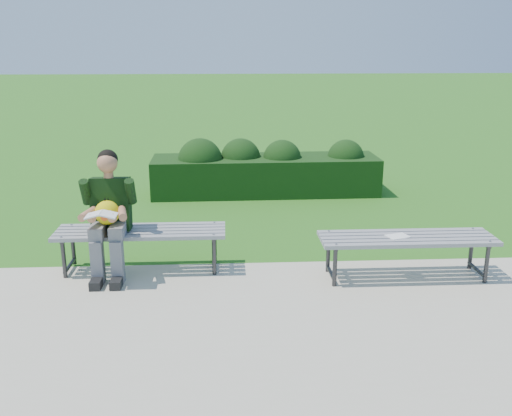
% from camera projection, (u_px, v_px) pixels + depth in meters
% --- Properties ---
extents(ground, '(80.00, 80.00, 0.00)m').
position_uv_depth(ground, '(254.00, 265.00, 6.38)').
color(ground, '#1F7D15').
rests_on(ground, ground).
extents(walkway, '(30.00, 3.50, 0.02)m').
position_uv_depth(walkway, '(266.00, 343.00, 4.70)').
color(walkway, '#B4AF99').
rests_on(walkway, ground).
extents(hedge, '(3.67, 0.97, 0.93)m').
position_uv_depth(hedge, '(262.00, 170.00, 9.29)').
color(hedge, '#113616').
rests_on(hedge, ground).
extents(bench_left, '(1.80, 0.50, 0.46)m').
position_uv_depth(bench_left, '(141.00, 235.00, 6.09)').
color(bench_left, slate).
rests_on(bench_left, walkway).
extents(bench_right, '(1.80, 0.50, 0.46)m').
position_uv_depth(bench_right, '(407.00, 241.00, 5.88)').
color(bench_right, slate).
rests_on(bench_right, walkway).
extents(seated_boy, '(0.56, 0.76, 1.31)m').
position_uv_depth(seated_boy, '(109.00, 211.00, 5.90)').
color(seated_boy, slate).
rests_on(seated_boy, walkway).
extents(paper_sheet, '(0.26, 0.22, 0.01)m').
position_uv_depth(paper_sheet, '(398.00, 236.00, 5.86)').
color(paper_sheet, white).
rests_on(paper_sheet, bench_right).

